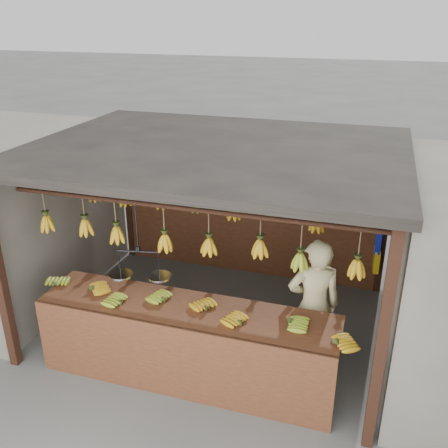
% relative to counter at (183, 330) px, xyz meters
% --- Properties ---
extents(ground, '(80.00, 80.00, 0.00)m').
position_rel_counter_xyz_m(ground, '(-0.02, 1.23, -0.70)').
color(ground, '#5B5B57').
extents(stall, '(4.30, 3.30, 2.40)m').
position_rel_counter_xyz_m(stall, '(-0.02, 1.56, 1.27)').
color(stall, black).
rests_on(stall, ground).
extents(counter, '(3.46, 0.75, 0.96)m').
position_rel_counter_xyz_m(counter, '(0.00, 0.00, 0.00)').
color(counter, '#592F1A').
rests_on(counter, ground).
extents(hanging_bananas, '(3.64, 2.26, 0.39)m').
position_rel_counter_xyz_m(hanging_bananas, '(-0.02, 1.22, 0.93)').
color(hanging_bananas, '#C88F15').
rests_on(hanging_bananas, ground).
extents(balance_scale, '(0.68, 0.34, 0.87)m').
position_rel_counter_xyz_m(balance_scale, '(-0.58, 0.23, 0.49)').
color(balance_scale, black).
rests_on(balance_scale, ground).
extents(vendor, '(0.68, 0.55, 1.62)m').
position_rel_counter_xyz_m(vendor, '(1.27, 0.71, 0.11)').
color(vendor, beige).
rests_on(vendor, ground).
extents(bag_bundles, '(0.08, 0.26, 1.27)m').
position_rel_counter_xyz_m(bag_bundles, '(1.92, 2.58, 0.33)').
color(bag_bundles, '#199926').
rests_on(bag_bundles, ground).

